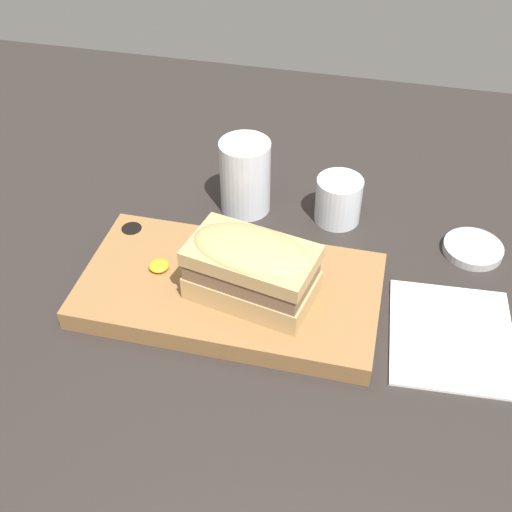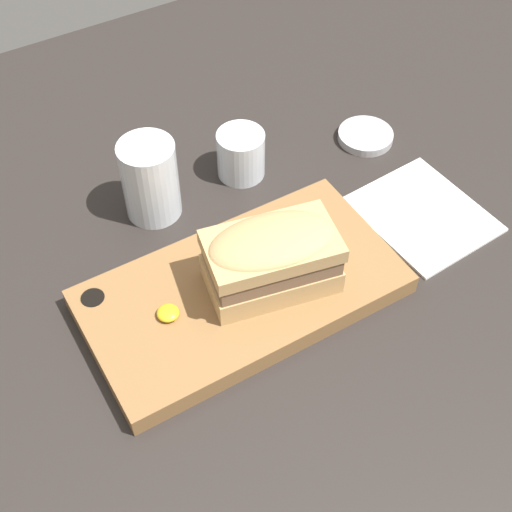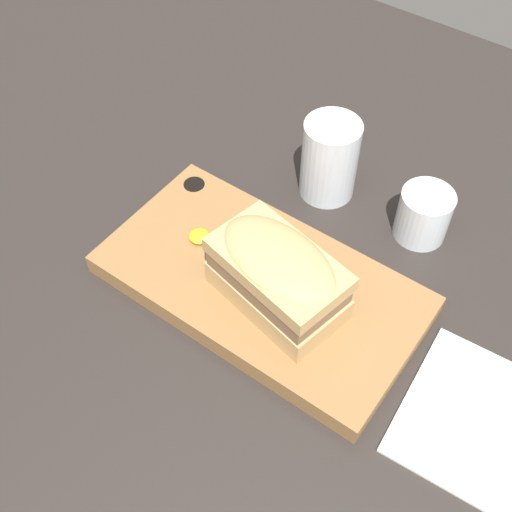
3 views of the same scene
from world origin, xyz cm
name	(u,v)px [view 1 (image 1 of 3)]	position (x,y,z in cm)	size (l,w,h in cm)	color
dining_table	(291,295)	(0.00, 0.00, 1.00)	(197.10, 120.04, 2.00)	#282321
serving_board	(230,290)	(-7.20, -3.18, 3.32)	(36.33, 19.28, 2.71)	olive
sandwich	(252,267)	(-4.03, -4.58, 9.15)	(15.91, 11.01, 8.38)	tan
mustard_dollop	(159,266)	(-16.31, -2.87, 5.14)	(2.51, 2.51, 1.00)	gold
water_glass	(245,181)	(-9.74, 15.11, 6.69)	(7.15, 7.15, 10.81)	silver
wine_glass	(338,201)	(3.54, 15.52, 5.13)	(6.45, 6.45, 6.60)	silver
napkin	(451,336)	(19.68, -3.55, 2.20)	(15.26, 17.25, 0.40)	white
condiment_dish	(473,249)	(22.27, 12.46, 2.59)	(7.85, 7.85, 1.19)	#B2B2B7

